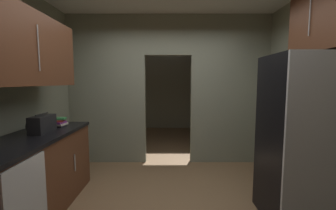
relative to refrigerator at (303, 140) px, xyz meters
The scene contains 9 objects.
kitchen_partition 2.41m from the refrigerator, 128.52° to the left, with size 3.74×0.12×2.76m.
adjoining_room_shell 4.33m from the refrigerator, 109.94° to the left, with size 3.74×3.27×2.76m.
refrigerator is the anchor object (origin of this frame).
lower_cabinet_run 3.04m from the refrigerator, behind, with size 0.66×1.96×0.93m.
dishwasher 2.78m from the refrigerator, 168.46° to the right, with size 0.02×0.56×0.87m.
upper_cabinet_counterside 3.16m from the refrigerator, behind, with size 0.36×1.77×0.79m.
upper_cabinet_fridgeside 1.41m from the refrigerator, 24.05° to the left, with size 0.36×0.86×0.89m.
boombox 3.00m from the refrigerator, behind, with size 0.17×0.37×0.23m.
book_stack 2.98m from the refrigerator, 168.63° to the left, with size 0.15×0.18×0.13m.
Camera 1 is at (-0.01, -2.52, 1.53)m, focal length 23.79 mm.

